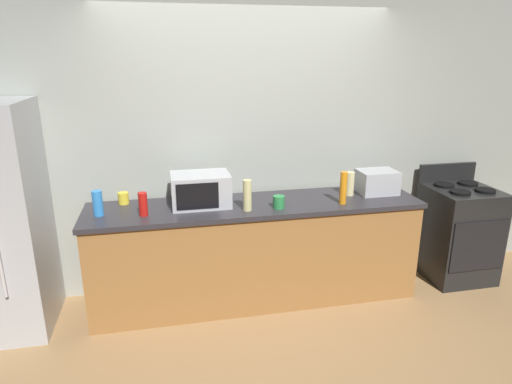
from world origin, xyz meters
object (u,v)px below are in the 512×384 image
bottle_vinegar (247,195)px  bottle_hand_soap (350,184)px  toaster_oven (377,182)px  stove_range (458,232)px  mug_yellow (123,198)px  bottle_hot_sauce (143,204)px  bottle_dish_soap (343,188)px  mug_green (279,202)px  microwave (201,190)px  bottle_spray_cleaner (98,203)px

bottle_vinegar → bottle_hand_soap: (0.97, 0.21, -0.02)m
toaster_oven → stove_range: bearing=-4.0°
stove_range → bottle_hand_soap: 1.26m
bottle_hand_soap → mug_yellow: bearing=175.0°
bottle_hot_sauce → bottle_dish_soap: bearing=-1.8°
mug_green → bottle_hot_sauce: bearing=177.4°
microwave → bottle_spray_cleaner: (-0.81, -0.08, -0.03)m
bottle_hot_sauce → bottle_hand_soap: 1.80m
bottle_hand_soap → mug_yellow: bottle_hand_soap is taller
bottle_vinegar → bottle_dish_soap: bearing=-0.0°
bottle_dish_soap → bottle_vinegar: size_ratio=1.09×
microwave → bottle_hand_soap: (1.33, 0.00, -0.03)m
bottle_hot_sauce → mug_yellow: 0.38m
microwave → toaster_oven: (1.59, 0.01, -0.03)m
bottle_hand_soap → bottle_hot_sauce: bearing=-174.9°
mug_yellow → bottle_hand_soap: bearing=-5.0°
mug_yellow → bottle_vinegar: bearing=-21.1°
bottle_spray_cleaner → mug_green: size_ratio=1.94×
bottle_hand_soap → stove_range: bearing=-2.6°
bottle_spray_cleaner → bottle_vinegar: bearing=-6.3°
bottle_vinegar → bottle_hand_soap: size_ratio=1.20×
bottle_vinegar → mug_yellow: size_ratio=2.60×
toaster_oven → bottle_vinegar: bottle_vinegar is taller
bottle_spray_cleaner → bottle_dish_soap: bearing=-3.7°
microwave → bottle_dish_soap: bearing=-10.0°
stove_range → microwave: size_ratio=2.25×
bottle_vinegar → bottle_hand_soap: 0.99m
toaster_oven → bottle_hot_sauce: bearing=-175.3°
stove_range → bottle_vinegar: bottle_vinegar is taller
microwave → bottle_dish_soap: bottle_dish_soap is taller
toaster_oven → bottle_hand_soap: bottle_hand_soap is taller
bottle_spray_cleaner → bottle_hot_sauce: 0.35m
bottle_hot_sauce → mug_yellow: bottle_hot_sauce is taller
stove_range → mug_yellow: (-3.10, 0.22, 0.49)m
stove_range → bottle_spray_cleaner: 3.31m
bottle_spray_cleaner → bottle_hand_soap: bottle_hand_soap is taller
stove_range → bottle_spray_cleaner: size_ratio=5.38×
bottle_spray_cleaner → bottle_vinegar: (1.16, -0.13, 0.03)m
toaster_oven → bottle_spray_cleaner: toaster_oven is taller
toaster_oven → bottle_spray_cleaner: 2.40m
bottle_spray_cleaner → microwave: bearing=5.5°
stove_range → bottle_hot_sauce: size_ratio=5.75×
toaster_oven → bottle_hot_sauce: toaster_oven is taller
bottle_spray_cleaner → toaster_oven: bearing=2.2°
stove_range → bottle_dish_soap: 1.42m
stove_range → mug_yellow: bearing=175.9°
bottle_dish_soap → toaster_oven: bearing=27.7°
bottle_dish_soap → bottle_hand_soap: bearing=54.5°
bottle_dish_soap → mug_green: size_ratio=2.67×
bottle_dish_soap → bottle_hand_soap: 0.26m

